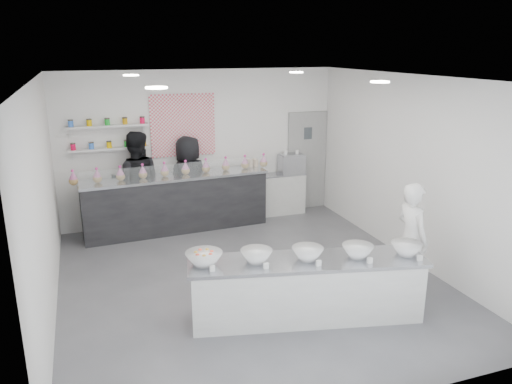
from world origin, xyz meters
The scene contains 26 objects.
floor centered at (0.00, 0.00, 0.00)m, with size 6.00×6.00×0.00m, color #515156.
ceiling centered at (0.00, 0.00, 3.00)m, with size 6.00×6.00×0.00m, color white.
back_wall centered at (0.00, 3.00, 1.50)m, with size 5.50×5.50×0.00m, color white.
left_wall centered at (-2.75, 0.00, 1.50)m, with size 6.00×6.00×0.00m, color white.
right_wall centered at (2.75, 0.00, 1.50)m, with size 6.00×6.00×0.00m, color white.
back_door centered at (2.30, 2.97, 1.05)m, with size 0.88×0.04×2.10m, color gray.
pattern_panel centered at (-0.35, 2.98, 1.95)m, with size 1.25×0.03×1.20m, color #E34759.
jar_shelf_lower centered at (-1.75, 2.90, 1.60)m, with size 1.45×0.22×0.04m, color silver.
jar_shelf_upper centered at (-1.75, 2.90, 2.02)m, with size 1.45×0.22×0.04m, color silver.
preserve_jars centered at (-1.75, 2.88, 1.88)m, with size 1.45×0.10×0.56m, color #F70942, non-canonical shape.
downlight_0 centered at (-1.40, -1.00, 2.98)m, with size 0.24×0.24×0.02m, color white.
downlight_1 centered at (1.40, -1.00, 2.98)m, with size 0.24×0.24×0.02m, color white.
downlight_2 centered at (-1.40, 1.60, 2.98)m, with size 0.24×0.24×0.02m, color white.
downlight_3 centered at (1.40, 1.60, 2.98)m, with size 0.24×0.24×0.02m, color white.
prep_counter centered at (0.34, -1.27, 0.41)m, with size 3.02×0.69×0.82m, color silver.
back_bar centered at (-0.62, 2.51, 0.54)m, with size 3.50×0.64×1.09m, color black.
sneeze_guard centered at (-0.61, 2.21, 1.23)m, with size 3.45×0.01×0.30m, color white.
espresso_ledge centered at (1.55, 2.78, 0.43)m, with size 1.17×0.37×0.87m, color silver.
espresso_machine centered at (1.86, 2.78, 1.06)m, with size 0.51×0.35×0.39m, color #93969E.
cup_stacks centered at (1.00, 2.78, 1.04)m, with size 0.24×0.24×0.35m, color beige, non-canonical shape.
prep_bowls centered at (0.34, -1.27, 0.90)m, with size 3.00×0.50×0.16m, color white, non-canonical shape.
label_cards centered at (0.45, -1.78, 0.86)m, with size 2.66×0.04×0.07m, color white, non-canonical shape.
cookie_bags centered at (-0.62, 2.51, 1.22)m, with size 3.76×0.16×0.28m, color #C668A7, non-canonical shape.
woman_prep centered at (2.02, -1.11, 0.81)m, with size 0.59×0.39×1.63m, color white.
staff_left centered at (-1.32, 2.76, 0.96)m, with size 0.93×0.73×1.92m, color black.
staff_right centered at (-0.32, 2.76, 0.89)m, with size 0.87×0.56×1.77m, color black.
Camera 1 is at (-2.21, -6.53, 3.41)m, focal length 35.00 mm.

